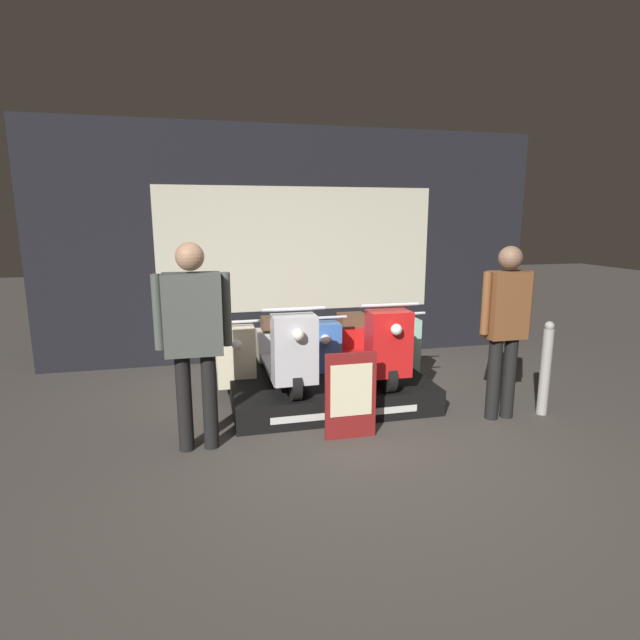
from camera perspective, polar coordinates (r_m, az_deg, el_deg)
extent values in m
plane|color=#423D38|center=(4.43, 5.90, -15.10)|extent=(30.00, 30.00, 0.00)
cube|color=black|center=(7.03, -2.49, 8.47)|extent=(6.97, 0.08, 3.20)
cube|color=beige|center=(6.99, -2.42, 8.05)|extent=(3.84, 0.01, 1.70)
cube|color=black|center=(5.59, 0.76, -7.71)|extent=(2.11, 1.52, 0.27)
cube|color=silver|center=(4.91, 3.00, -10.73)|extent=(1.47, 0.01, 0.07)
cylinder|color=black|center=(4.81, -2.85, -7.34)|extent=(0.09, 0.31, 0.31)
cylinder|color=black|center=(6.02, -5.12, -3.47)|extent=(0.09, 0.31, 0.31)
cube|color=#BCBCC1|center=(5.41, -4.11, -5.29)|extent=(0.40, 1.18, 0.05)
cube|color=#BCBCC1|center=(4.73, -2.95, -3.34)|extent=(0.41, 0.28, 0.65)
cube|color=#BCBCC1|center=(5.97, -5.10, -2.79)|extent=(0.43, 0.32, 0.35)
cube|color=brown|center=(5.91, -5.13, -0.42)|extent=(0.32, 0.29, 0.15)
cylinder|color=silver|center=(4.64, -2.98, 1.25)|extent=(0.59, 0.03, 0.03)
sphere|color=white|center=(4.50, -2.51, -1.71)|extent=(0.11, 0.11, 0.11)
cylinder|color=black|center=(5.06, 7.81, -6.47)|extent=(0.09, 0.31, 0.31)
cylinder|color=black|center=(6.22, 3.56, -2.95)|extent=(0.09, 0.31, 0.31)
cube|color=red|center=(5.64, 5.46, -4.62)|extent=(0.40, 1.18, 0.05)
cube|color=red|center=(4.99, 7.82, -2.65)|extent=(0.41, 0.28, 0.65)
cube|color=red|center=(6.18, 3.63, -2.28)|extent=(0.43, 0.32, 0.35)
cube|color=brown|center=(6.11, 3.68, 0.01)|extent=(0.32, 0.29, 0.15)
cylinder|color=silver|center=(4.90, 7.98, 1.71)|extent=(0.59, 0.03, 0.03)
sphere|color=white|center=(4.77, 8.73, -1.08)|extent=(0.11, 0.11, 0.11)
cylinder|color=black|center=(5.63, -9.45, -7.52)|extent=(0.09, 0.31, 0.31)
cylinder|color=black|center=(6.85, -10.24, -4.08)|extent=(0.09, 0.31, 0.31)
cube|color=beige|center=(6.24, -9.88, -5.72)|extent=(0.40, 1.18, 0.05)
cube|color=beige|center=(5.55, -9.59, -4.11)|extent=(0.41, 0.28, 0.65)
cube|color=beige|center=(6.80, -10.26, -3.48)|extent=(0.43, 0.32, 0.35)
cube|color=brown|center=(6.74, -10.33, -1.41)|extent=(0.32, 0.29, 0.15)
cylinder|color=silver|center=(5.45, -9.72, -0.22)|extent=(0.59, 0.03, 0.03)
sphere|color=white|center=(5.32, -9.50, -2.77)|extent=(0.11, 0.11, 0.11)
cylinder|color=black|center=(5.77, 0.18, -6.89)|extent=(0.09, 0.31, 0.31)
cylinder|color=black|center=(6.96, -2.31, -3.64)|extent=(0.09, 0.31, 0.31)
cube|color=#386BBC|center=(6.36, -1.18, -5.20)|extent=(0.40, 1.18, 0.05)
cube|color=#386BBC|center=(5.69, 0.13, -3.55)|extent=(0.41, 0.28, 0.65)
cube|color=#386BBC|center=(6.92, -2.28, -3.05)|extent=(0.43, 0.32, 0.35)
cube|color=brown|center=(6.85, -2.28, -1.01)|extent=(0.32, 0.29, 0.15)
cylinder|color=silver|center=(5.59, 0.15, 0.25)|extent=(0.59, 0.03, 0.03)
sphere|color=white|center=(5.46, 0.61, -2.22)|extent=(0.11, 0.11, 0.11)
cylinder|color=black|center=(6.06, 9.11, -6.13)|extent=(0.09, 0.31, 0.31)
cylinder|color=black|center=(7.20, 5.23, -3.15)|extent=(0.09, 0.31, 0.31)
cube|color=#8EC6AD|center=(6.63, 6.99, -4.60)|extent=(0.40, 1.18, 0.05)
cube|color=#8EC6AD|center=(5.98, 9.13, -2.94)|extent=(0.41, 0.28, 0.65)
cube|color=#8EC6AD|center=(7.16, 5.30, -2.58)|extent=(0.43, 0.32, 0.35)
cube|color=brown|center=(7.10, 5.35, -0.61)|extent=(0.32, 0.29, 0.15)
cylinder|color=silver|center=(5.89, 9.27, 0.68)|extent=(0.59, 0.03, 0.03)
sphere|color=white|center=(5.77, 9.92, -1.65)|extent=(0.11, 0.11, 0.11)
cylinder|color=black|center=(4.48, -15.22, -9.12)|extent=(0.13, 0.13, 0.86)
cylinder|color=black|center=(4.48, -12.47, -9.00)|extent=(0.13, 0.13, 0.86)
cube|color=#474C47|center=(4.27, -14.34, 0.66)|extent=(0.47, 0.27, 0.68)
cylinder|color=#474C47|center=(4.28, -18.07, 0.85)|extent=(0.08, 0.08, 0.63)
cylinder|color=#474C47|center=(4.27, -10.65, 1.20)|extent=(0.08, 0.08, 0.63)
sphere|color=#A87A5B|center=(4.21, -14.67, 7.02)|extent=(0.23, 0.23, 0.23)
cylinder|color=black|center=(5.28, 19.23, -6.37)|extent=(0.13, 0.13, 0.83)
cylinder|color=black|center=(5.37, 20.78, -6.18)|extent=(0.13, 0.13, 0.83)
cube|color=brown|center=(5.15, 20.58, 1.61)|extent=(0.38, 0.21, 0.66)
cylinder|color=brown|center=(5.02, 18.43, 1.82)|extent=(0.08, 0.08, 0.60)
cylinder|color=brown|center=(5.28, 22.67, 1.97)|extent=(0.08, 0.08, 0.60)
sphere|color=brown|center=(5.10, 20.95, 6.67)|extent=(0.22, 0.22, 0.22)
cube|color=maroon|center=(4.57, 3.52, -8.65)|extent=(0.47, 0.04, 0.81)
cube|color=beige|center=(4.53, 3.61, -8.02)|extent=(0.39, 0.01, 0.49)
cylinder|color=gray|center=(5.58, 24.33, -5.44)|extent=(0.10, 0.10, 0.90)
sphere|color=gray|center=(5.46, 24.75, -0.61)|extent=(0.09, 0.09, 0.09)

